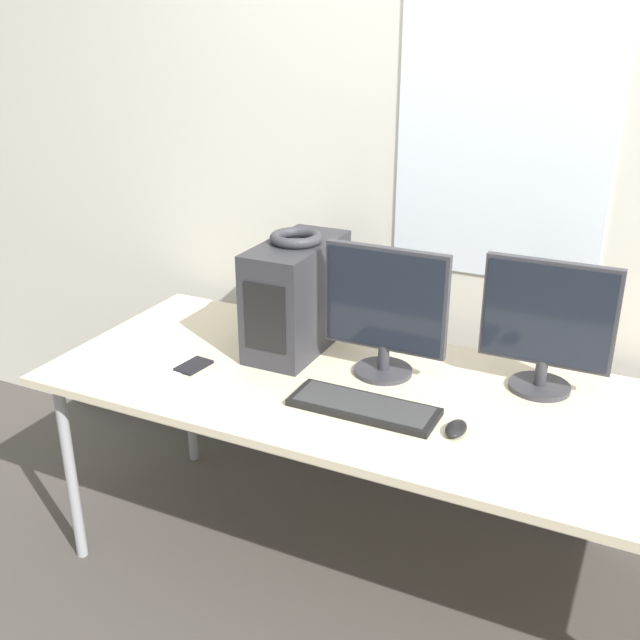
{
  "coord_description": "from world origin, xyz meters",
  "views": [
    {
      "loc": [
        0.58,
        -1.55,
        1.87
      ],
      "look_at": [
        -0.38,
        0.44,
        0.96
      ],
      "focal_mm": 42.0,
      "sensor_mm": 36.0,
      "label": 1
    }
  ],
  "objects_px": {
    "headphones": "(296,238)",
    "mouse": "(456,429)",
    "pc_tower": "(297,296)",
    "cell_phone": "(194,366)",
    "monitor_main": "(385,309)",
    "monitor_right_near": "(547,324)",
    "keyboard": "(364,407)"
  },
  "relations": [
    {
      "from": "pc_tower",
      "to": "keyboard",
      "type": "bearing_deg",
      "value": -39.56
    },
    {
      "from": "keyboard",
      "to": "cell_phone",
      "type": "relative_size",
      "value": 3.48
    },
    {
      "from": "headphones",
      "to": "monitor_main",
      "type": "bearing_deg",
      "value": -10.98
    },
    {
      "from": "monitor_main",
      "to": "keyboard",
      "type": "distance_m",
      "value": 0.34
    },
    {
      "from": "headphones",
      "to": "monitor_right_near",
      "type": "distance_m",
      "value": 0.87
    },
    {
      "from": "monitor_right_near",
      "to": "cell_phone",
      "type": "relative_size",
      "value": 3.3
    },
    {
      "from": "pc_tower",
      "to": "monitor_right_near",
      "type": "relative_size",
      "value": 1.05
    },
    {
      "from": "mouse",
      "to": "cell_phone",
      "type": "xyz_separation_m",
      "value": [
        -0.92,
        0.03,
        -0.01
      ]
    },
    {
      "from": "pc_tower",
      "to": "cell_phone",
      "type": "bearing_deg",
      "value": -127.9
    },
    {
      "from": "headphones",
      "to": "mouse",
      "type": "height_order",
      "value": "headphones"
    },
    {
      "from": "pc_tower",
      "to": "cell_phone",
      "type": "height_order",
      "value": "pc_tower"
    },
    {
      "from": "pc_tower",
      "to": "headphones",
      "type": "relative_size",
      "value": 2.48
    },
    {
      "from": "pc_tower",
      "to": "monitor_main",
      "type": "distance_m",
      "value": 0.36
    },
    {
      "from": "monitor_main",
      "to": "cell_phone",
      "type": "relative_size",
      "value": 3.35
    },
    {
      "from": "monitor_main",
      "to": "monitor_right_near",
      "type": "height_order",
      "value": "monitor_main"
    },
    {
      "from": "headphones",
      "to": "monitor_right_near",
      "type": "relative_size",
      "value": 0.42
    },
    {
      "from": "monitor_right_near",
      "to": "mouse",
      "type": "relative_size",
      "value": 4.21
    },
    {
      "from": "monitor_main",
      "to": "cell_phone",
      "type": "xyz_separation_m",
      "value": [
        -0.59,
        -0.24,
        -0.22
      ]
    },
    {
      "from": "pc_tower",
      "to": "mouse",
      "type": "distance_m",
      "value": 0.78
    },
    {
      "from": "headphones",
      "to": "mouse",
      "type": "xyz_separation_m",
      "value": [
        0.68,
        -0.33,
        -0.39
      ]
    },
    {
      "from": "headphones",
      "to": "cell_phone",
      "type": "relative_size",
      "value": 1.4
    },
    {
      "from": "headphones",
      "to": "mouse",
      "type": "distance_m",
      "value": 0.85
    },
    {
      "from": "headphones",
      "to": "monitor_main",
      "type": "relative_size",
      "value": 0.42
    },
    {
      "from": "monitor_main",
      "to": "monitor_right_near",
      "type": "xyz_separation_m",
      "value": [
        0.49,
        0.11,
        -0.0
      ]
    },
    {
      "from": "mouse",
      "to": "monitor_main",
      "type": "bearing_deg",
      "value": 140.95
    },
    {
      "from": "monitor_right_near",
      "to": "cell_phone",
      "type": "distance_m",
      "value": 1.16
    },
    {
      "from": "monitor_main",
      "to": "monitor_right_near",
      "type": "distance_m",
      "value": 0.5
    },
    {
      "from": "cell_phone",
      "to": "monitor_right_near",
      "type": "bearing_deg",
      "value": 24.52
    },
    {
      "from": "pc_tower",
      "to": "headphones",
      "type": "height_order",
      "value": "headphones"
    },
    {
      "from": "pc_tower",
      "to": "headphones",
      "type": "distance_m",
      "value": 0.21
    },
    {
      "from": "monitor_right_near",
      "to": "mouse",
      "type": "xyz_separation_m",
      "value": [
        -0.16,
        -0.38,
        -0.21
      ]
    },
    {
      "from": "keyboard",
      "to": "cell_phone",
      "type": "height_order",
      "value": "keyboard"
    }
  ]
}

